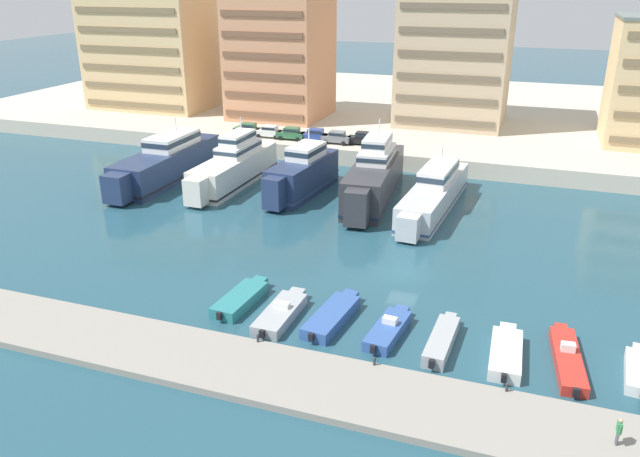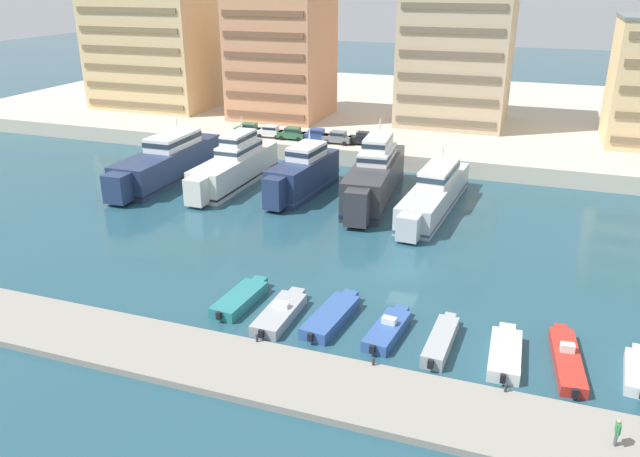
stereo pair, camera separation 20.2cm
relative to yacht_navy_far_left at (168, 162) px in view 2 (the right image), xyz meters
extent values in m
plane|color=#234C5B|center=(34.77, -17.05, -2.32)|extent=(400.00, 400.00, 0.00)
cube|color=beige|center=(34.77, 48.29, -1.18)|extent=(180.00, 70.00, 2.28)
cube|color=gray|center=(34.77, -35.06, -2.07)|extent=(120.00, 6.34, 0.50)
cube|color=navy|center=(0.00, 0.25, -0.37)|extent=(4.87, 19.01, 3.89)
cube|color=navy|center=(0.01, -10.35, -0.28)|extent=(2.67, 2.43, 3.31)
cube|color=black|center=(0.00, 0.25, -1.64)|extent=(4.92, 19.20, 0.24)
cube|color=white|center=(0.00, 1.67, 2.44)|extent=(3.80, 7.99, 1.73)
cube|color=#233342|center=(0.00, 1.67, 2.61)|extent=(3.84, 8.07, 0.62)
cylinder|color=silver|center=(0.00, 2.87, 4.20)|extent=(0.16, 0.16, 1.80)
cube|color=navy|center=(-0.01, 10.20, -1.25)|extent=(4.13, 0.90, 0.20)
cube|color=silver|center=(9.01, 1.26, -0.52)|extent=(4.36, 16.83, 3.60)
cube|color=silver|center=(8.86, -8.04, -0.43)|extent=(2.29, 2.08, 3.06)
cube|color=black|center=(9.01, 1.26, -1.69)|extent=(4.41, 16.99, 0.24)
cube|color=white|center=(9.03, 2.52, 1.96)|extent=(3.31, 7.09, 1.34)
cube|color=#233342|center=(9.03, 2.52, 2.09)|extent=(3.35, 7.16, 0.48)
cube|color=white|center=(9.03, 2.52, 3.30)|extent=(2.58, 5.53, 1.35)
cube|color=#233342|center=(9.03, 2.52, 3.43)|extent=(2.61, 5.59, 0.48)
cylinder|color=silver|center=(9.04, 3.58, 4.87)|extent=(0.16, 0.16, 1.80)
cube|color=silver|center=(9.15, 10.09, -1.33)|extent=(3.50, 0.95, 0.20)
cube|color=navy|center=(18.45, 0.68, -0.23)|extent=(5.07, 12.81, 4.19)
cube|color=navy|center=(17.77, -6.42, -0.12)|extent=(2.32, 2.15, 3.56)
cube|color=#334C7F|center=(18.45, 0.68, -1.59)|extent=(5.13, 12.94, 0.24)
cube|color=white|center=(18.54, 1.61, 2.67)|extent=(3.53, 5.51, 1.61)
cube|color=#233342|center=(18.54, 1.61, 2.83)|extent=(3.57, 5.57, 0.58)
cylinder|color=silver|center=(18.61, 2.39, 4.38)|extent=(0.16, 0.16, 1.80)
cube|color=navy|center=(19.09, 7.34, -1.17)|extent=(3.39, 1.21, 0.20)
cube|color=#333338|center=(27.01, 1.73, -0.12)|extent=(5.70, 18.00, 4.39)
cube|color=#333338|center=(27.76, -8.08, -0.01)|extent=(2.56, 2.36, 3.73)
cube|color=#192347|center=(27.01, 1.73, -1.55)|extent=(5.76, 18.18, 0.24)
cube|color=white|center=(26.91, 3.06, 2.75)|extent=(3.96, 7.68, 1.34)
cube|color=#233342|center=(26.91, 3.06, 2.88)|extent=(4.01, 7.76, 0.48)
cube|color=white|center=(26.91, 3.06, 4.15)|extent=(3.09, 5.99, 1.47)
cube|color=#233342|center=(26.91, 3.06, 4.30)|extent=(3.13, 6.05, 0.53)
cylinder|color=silver|center=(26.83, 4.17, 5.79)|extent=(0.16, 0.16, 1.80)
cube|color=#333338|center=(26.30, 11.02, -1.11)|extent=(3.77, 1.18, 0.20)
cube|color=silver|center=(34.29, 0.67, -0.85)|extent=(5.12, 19.56, 2.94)
cube|color=silver|center=(33.60, -9.85, -0.77)|extent=(2.24, 2.06, 2.50)
cube|color=#334C7F|center=(34.29, 0.67, -1.80)|extent=(5.17, 19.76, 0.24)
cube|color=white|center=(34.39, 2.12, 1.48)|extent=(3.53, 8.31, 1.71)
cube|color=#233342|center=(34.39, 2.12, 1.65)|extent=(3.58, 8.39, 0.62)
cylinder|color=silver|center=(34.47, 3.34, 3.23)|extent=(0.16, 0.16, 1.80)
cube|color=silver|center=(34.96, 10.78, -1.51)|extent=(3.33, 1.11, 0.20)
cube|color=teal|center=(23.59, -26.95, -1.87)|extent=(2.50, 5.88, 0.91)
cube|color=teal|center=(23.83, -23.66, -1.87)|extent=(1.22, 1.03, 0.77)
cube|color=black|center=(23.38, -30.00, -1.72)|extent=(0.38, 0.30, 0.60)
cube|color=#9EA3A8|center=(27.51, -27.99, -1.89)|extent=(2.22, 6.13, 0.86)
cube|color=#9EA3A8|center=(27.55, -24.50, -1.89)|extent=(1.20, 0.98, 0.73)
cube|color=silver|center=(27.51, -27.53, -1.27)|extent=(1.19, 0.61, 0.37)
cube|color=#283847|center=(27.52, -27.25, -1.21)|extent=(1.08, 0.09, 0.22)
cube|color=black|center=(27.47, -31.22, -1.74)|extent=(0.36, 0.28, 0.60)
cube|color=#33569E|center=(31.36, -27.12, -1.86)|extent=(2.82, 6.63, 0.92)
cube|color=#33569E|center=(31.77, -23.50, -1.86)|extent=(1.26, 1.08, 0.78)
cube|color=black|center=(30.99, -30.50, -1.71)|extent=(0.39, 0.32, 0.60)
cube|color=#33569E|center=(35.86, -27.55, -1.89)|extent=(2.47, 5.67, 0.85)
cube|color=#33569E|center=(36.21, -24.44, -1.89)|extent=(1.12, 0.95, 0.72)
cube|color=silver|center=(35.91, -27.14, -1.23)|extent=(1.09, 0.71, 0.48)
cube|color=#283847|center=(35.94, -26.86, -1.16)|extent=(0.94, 0.18, 0.29)
cube|color=black|center=(35.54, -30.46, -1.74)|extent=(0.39, 0.32, 0.60)
cube|color=#9EA3A8|center=(39.80, -27.78, -1.82)|extent=(1.78, 6.09, 0.99)
cube|color=#9EA3A8|center=(39.95, -24.47, -1.82)|extent=(0.86, 0.72, 0.84)
cube|color=black|center=(39.66, -30.97, -1.67)|extent=(0.37, 0.30, 0.60)
cube|color=white|center=(44.23, -27.89, -1.87)|extent=(2.25, 5.81, 0.91)
cube|color=white|center=(44.13, -24.60, -1.87)|extent=(1.17, 0.97, 0.77)
cube|color=black|center=(44.32, -30.94, -1.72)|extent=(0.37, 0.29, 0.60)
cube|color=red|center=(48.23, -27.08, -1.92)|extent=(2.46, 7.52, 0.80)
cube|color=red|center=(47.79, -23.08, -1.92)|extent=(0.99, 0.85, 0.68)
cube|color=silver|center=(48.17, -26.53, -1.24)|extent=(0.98, 0.70, 0.57)
cube|color=#283847|center=(48.14, -26.25, -1.15)|extent=(0.84, 0.17, 0.34)
cube|color=black|center=(48.65, -30.93, -1.77)|extent=(0.39, 0.32, 0.60)
cube|color=#2D6642|center=(3.40, 16.85, 0.68)|extent=(4.15, 1.83, 0.80)
cube|color=#2D6642|center=(3.55, 16.86, 1.42)|extent=(2.15, 1.62, 0.68)
cube|color=#1E2833|center=(3.55, 16.86, 1.42)|extent=(2.11, 1.64, 0.37)
cylinder|color=black|center=(2.08, 15.96, 0.28)|extent=(0.65, 0.24, 0.64)
cylinder|color=black|center=(2.03, 17.66, 0.28)|extent=(0.65, 0.24, 0.64)
cylinder|color=black|center=(4.78, 16.04, 0.28)|extent=(0.65, 0.24, 0.64)
cylinder|color=black|center=(4.73, 17.74, 0.28)|extent=(0.65, 0.24, 0.64)
cube|color=white|center=(7.07, 16.51, 0.68)|extent=(4.16, 1.86, 0.80)
cube|color=white|center=(7.22, 16.52, 1.42)|extent=(2.16, 1.64, 0.68)
cube|color=#1E2833|center=(7.22, 16.52, 1.42)|extent=(2.12, 1.65, 0.37)
cylinder|color=black|center=(5.75, 15.61, 0.28)|extent=(0.65, 0.24, 0.64)
cylinder|color=black|center=(5.68, 17.31, 0.28)|extent=(0.65, 0.24, 0.64)
cylinder|color=black|center=(8.45, 15.72, 0.28)|extent=(0.65, 0.24, 0.64)
cylinder|color=black|center=(8.38, 17.42, 0.28)|extent=(0.65, 0.24, 0.64)
cube|color=#2D6642|center=(10.57, 16.42, 0.68)|extent=(4.13, 1.76, 0.80)
cube|color=#2D6642|center=(10.72, 16.42, 1.42)|extent=(2.12, 1.59, 0.68)
cube|color=#1E2833|center=(10.72, 16.42, 1.42)|extent=(2.08, 1.61, 0.37)
cylinder|color=black|center=(9.24, 15.55, 0.28)|extent=(0.64, 0.23, 0.64)
cylinder|color=black|center=(9.21, 17.25, 0.28)|extent=(0.64, 0.23, 0.64)
cylinder|color=black|center=(11.94, 15.59, 0.28)|extent=(0.64, 0.23, 0.64)
cylinder|color=black|center=(11.91, 17.29, 0.28)|extent=(0.64, 0.23, 0.64)
cube|color=#28428E|center=(14.15, 16.68, 0.68)|extent=(4.14, 1.80, 0.80)
cube|color=#28428E|center=(14.30, 16.68, 1.42)|extent=(2.14, 1.61, 0.68)
cube|color=#1E2833|center=(14.30, 16.68, 1.42)|extent=(2.10, 1.63, 0.37)
cylinder|color=black|center=(12.83, 15.80, 0.28)|extent=(0.65, 0.24, 0.64)
cylinder|color=black|center=(12.78, 17.50, 0.28)|extent=(0.65, 0.24, 0.64)
cylinder|color=black|center=(15.53, 15.86, 0.28)|extent=(0.65, 0.24, 0.64)
cylinder|color=black|center=(15.48, 17.56, 0.28)|extent=(0.65, 0.24, 0.64)
cube|color=slate|center=(17.54, 16.39, 0.68)|extent=(4.11, 1.72, 0.80)
cube|color=slate|center=(17.69, 16.39, 1.42)|extent=(2.11, 1.57, 0.68)
cube|color=#1E2833|center=(17.69, 16.39, 1.42)|extent=(2.06, 1.58, 0.37)
cylinder|color=black|center=(16.19, 15.55, 0.28)|extent=(0.64, 0.22, 0.64)
cylinder|color=black|center=(16.19, 17.25, 0.28)|extent=(0.64, 0.22, 0.64)
cylinder|color=black|center=(18.89, 15.54, 0.28)|extent=(0.64, 0.22, 0.64)
cylinder|color=black|center=(18.89, 17.24, 0.28)|extent=(0.64, 0.22, 0.64)
cube|color=black|center=(21.20, 17.13, 0.68)|extent=(4.17, 1.88, 0.80)
cube|color=black|center=(21.35, 17.13, 1.42)|extent=(2.17, 1.65, 0.68)
cube|color=#1E2833|center=(21.35, 17.13, 1.42)|extent=(2.12, 1.66, 0.37)
cylinder|color=black|center=(19.89, 16.22, 0.28)|extent=(0.65, 0.25, 0.64)
cylinder|color=black|center=(19.82, 17.92, 0.28)|extent=(0.65, 0.25, 0.64)
cylinder|color=black|center=(22.59, 16.34, 0.28)|extent=(0.65, 0.25, 0.64)
cylinder|color=black|center=(22.52, 18.04, 0.28)|extent=(0.65, 0.25, 0.64)
cube|color=#E0BC84|center=(-21.90, 33.57, 12.33)|extent=(20.81, 17.79, 24.75)
cube|color=#7B6748|center=(-21.90, 24.57, 1.51)|extent=(19.15, 0.24, 0.90)
cube|color=#7B6748|center=(-21.90, 24.57, 4.60)|extent=(19.15, 0.24, 0.90)
cube|color=#7B6748|center=(-21.90, 24.57, 7.69)|extent=(19.15, 0.24, 0.90)
cube|color=#7B6748|center=(-21.90, 24.57, 10.79)|extent=(19.15, 0.24, 0.90)
cube|color=#7B6748|center=(-21.90, 24.57, 13.88)|extent=(19.15, 0.24, 0.90)
cube|color=#7B6748|center=(-21.90, 24.57, 16.97)|extent=(19.15, 0.24, 0.90)
cube|color=tan|center=(2.89, 31.37, 10.74)|extent=(14.68, 14.45, 21.56)
cube|color=brown|center=(2.89, 24.05, 1.50)|extent=(13.51, 0.24, 0.90)
cube|color=brown|center=(2.89, 24.05, 4.58)|extent=(13.51, 0.24, 0.90)
cube|color=brown|center=(2.89, 24.05, 7.66)|extent=(13.51, 0.24, 0.90)
cube|color=brown|center=(2.89, 24.05, 10.74)|extent=(13.51, 0.24, 0.90)
cube|color=brown|center=(2.89, 24.05, 13.82)|extent=(13.51, 0.24, 0.90)
cube|color=brown|center=(2.89, 24.05, 16.90)|extent=(13.51, 0.24, 0.90)
cube|color=#C6AD89|center=(30.77, 36.32, 11.54)|extent=(16.40, 15.86, 23.16)
cube|color=#6D5F4B|center=(30.77, 28.29, 1.62)|extent=(15.09, 0.24, 0.90)
cube|color=#6D5F4B|center=(30.77, 28.29, 4.92)|extent=(15.09, 0.24, 0.90)
cube|color=#6D5F4B|center=(30.77, 28.29, 8.23)|extent=(15.09, 0.24, 0.90)
cube|color=#6D5F4B|center=(30.77, 28.29, 11.54)|extent=(15.09, 0.24, 0.90)
cube|color=#6D5F4B|center=(30.77, 28.29, 14.85)|extent=(15.09, 0.24, 0.90)
cube|color=#6D5F4B|center=(30.77, 28.29, 18.16)|extent=(15.09, 0.24, 0.90)
cylinder|color=#4C515B|center=(50.59, -34.94, -1.40)|extent=(0.14, 0.14, 0.84)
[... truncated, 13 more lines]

